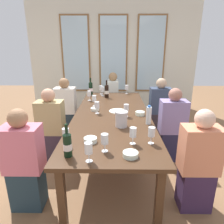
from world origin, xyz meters
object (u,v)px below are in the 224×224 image
at_px(seated_person_1, 159,109).
at_px(tasting_bowl_0, 140,113).
at_px(seated_person_4, 25,163).
at_px(wine_bottle_0, 91,88).
at_px(metal_pitcher, 121,119).
at_px(wine_glass_7, 152,132).
at_px(wine_bottle_1, 67,144).
at_px(tasting_bowl_3, 90,140).
at_px(seated_person_3, 172,127).
at_px(seated_person_5, 198,164).
at_px(wine_bottle_2, 107,91).
at_px(wine_glass_1, 94,99).
at_px(wine_glass_3, 105,140).
at_px(dining_table, 112,118).
at_px(wine_glass_4, 89,149).
at_px(seated_person_2, 51,128).
at_px(white_plate_0, 118,111).
at_px(tasting_bowl_1, 130,154).
at_px(wine_glass_10, 101,88).
at_px(seated_person_0, 66,109).
at_px(water_bottle, 149,115).
at_px(wine_glass_6, 97,106).
at_px(wine_glass_5, 126,108).
at_px(wine_glass_9, 133,133).
at_px(seated_person_6, 113,98).
at_px(wine_glass_11, 127,88).
at_px(wine_glass_0, 103,90).
at_px(wine_glass_8, 89,94).
at_px(wine_glass_2, 66,134).

bearing_deg(seated_person_1, tasting_bowl_0, -116.74).
bearing_deg(seated_person_4, wine_bottle_0, 77.79).
distance_m(metal_pitcher, wine_glass_7, 0.53).
relative_size(wine_bottle_1, seated_person_1, 0.27).
bearing_deg(tasting_bowl_0, seated_person_4, -144.76).
relative_size(tasting_bowl_3, seated_person_3, 0.12).
bearing_deg(seated_person_5, wine_bottle_2, 117.60).
distance_m(wine_glass_1, wine_glass_3, 1.50).
bearing_deg(dining_table, metal_pitcher, -76.18).
xyz_separation_m(wine_bottle_1, wine_glass_4, (0.20, -0.09, 0.01)).
relative_size(seated_person_2, seated_person_3, 1.00).
distance_m(wine_glass_4, seated_person_2, 1.46).
relative_size(white_plate_0, wine_bottle_1, 0.86).
xyz_separation_m(tasting_bowl_1, seated_person_3, (0.71, 1.21, -0.24)).
distance_m(wine_glass_10, seated_person_5, 2.47).
relative_size(wine_bottle_0, wine_bottle_2, 1.05).
relative_size(white_plate_0, seated_person_2, 0.24).
relative_size(tasting_bowl_0, wine_glass_7, 0.75).
xyz_separation_m(seated_person_0, seated_person_4, (0.00, -1.88, 0.00)).
xyz_separation_m(water_bottle, wine_glass_6, (-0.67, 0.40, 0.00)).
bearing_deg(seated_person_4, wine_glass_5, 38.17).
relative_size(wine_glass_9, seated_person_6, 0.16).
relative_size(wine_glass_11, seated_person_0, 0.16).
xyz_separation_m(white_plate_0, wine_glass_4, (-0.27, -1.37, 0.12)).
height_order(wine_bottle_0, water_bottle, wine_bottle_0).
bearing_deg(tasting_bowl_1, wine_bottle_0, 104.61).
distance_m(seated_person_5, seated_person_6, 2.82).
bearing_deg(wine_bottle_0, dining_table, -69.48).
distance_m(tasting_bowl_0, seated_person_0, 1.63).
bearing_deg(wine_glass_1, wine_bottle_1, -93.11).
xyz_separation_m(wine_glass_0, wine_glass_4, (0.02, -2.35, 0.00)).
bearing_deg(seated_person_3, wine_glass_10, 133.25).
height_order(wine_bottle_2, wine_glass_8, wine_bottle_2).
bearing_deg(wine_glass_5, seated_person_1, 56.20).
bearing_deg(wine_bottle_0, white_plate_0, -63.60).
bearing_deg(tasting_bowl_0, wine_glass_3, -113.44).
distance_m(wine_glass_1, seated_person_3, 1.28).
relative_size(wine_bottle_2, wine_glass_2, 1.86).
distance_m(wine_bottle_1, tasting_bowl_0, 1.36).
bearing_deg(water_bottle, wine_glass_3, -126.25).
bearing_deg(wine_glass_4, wine_bottle_2, 88.25).
xyz_separation_m(wine_glass_9, wine_glass_11, (0.06, 2.21, -0.00)).
xyz_separation_m(tasting_bowl_0, wine_glass_1, (-0.68, 0.45, 0.09)).
bearing_deg(seated_person_5, seated_person_2, 152.41).
height_order(tasting_bowl_0, water_bottle, water_bottle).
height_order(water_bottle, wine_glass_6, water_bottle).
bearing_deg(wine_glass_5, seated_person_4, -141.83).
distance_m(seated_person_3, seated_person_6, 1.91).
xyz_separation_m(metal_pitcher, wine_glass_2, (-0.56, -0.49, 0.02)).
height_order(dining_table, wine_glass_11, wine_glass_11).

